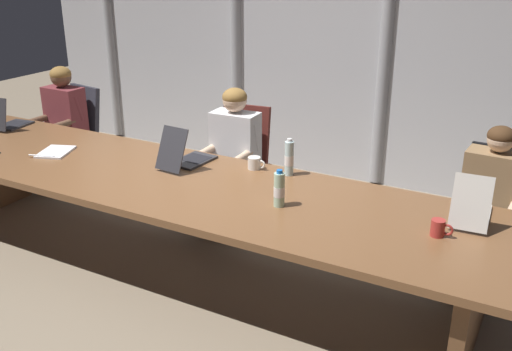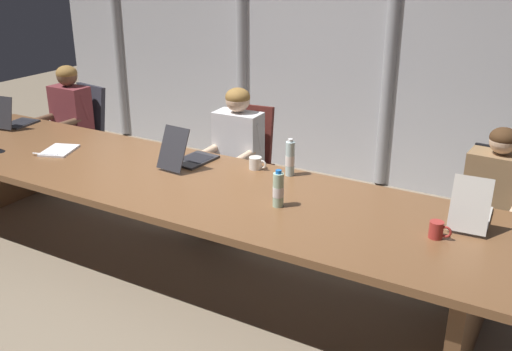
# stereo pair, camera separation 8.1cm
# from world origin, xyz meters

# --- Properties ---
(ground_plane) EXTENTS (13.63, 13.63, 0.00)m
(ground_plane) POSITION_xyz_m (0.00, 0.00, 0.00)
(ground_plane) COLOR #7F705B
(conference_table) EXTENTS (4.75, 1.17, 0.75)m
(conference_table) POSITION_xyz_m (0.00, 0.00, 0.62)
(conference_table) COLOR brown
(conference_table) RESTS_ON ground_plane
(curtain_backdrop) EXTENTS (6.81, 0.17, 2.79)m
(curtain_backdrop) POSITION_xyz_m (-0.00, 2.46, 1.40)
(curtain_backdrop) COLOR #B2B2B7
(curtain_backdrop) RESTS_ON ground_plane
(laptop_left_end) EXTENTS (0.27, 0.40, 0.30)m
(laptop_left_end) POSITION_xyz_m (-2.01, 0.30, 0.81)
(laptop_left_end) COLOR #2D2D33
(laptop_left_end) RESTS_ON conference_table
(laptop_left_mid) EXTENTS (0.26, 0.49, 0.32)m
(laptop_left_mid) POSITION_xyz_m (-0.03, 0.28, 0.81)
(laptop_left_mid) COLOR #2D2D33
(laptop_left_mid) RESTS_ON conference_table
(laptop_center) EXTENTS (0.25, 0.46, 0.33)m
(laptop_center) POSITION_xyz_m (2.01, 0.31, 0.81)
(laptop_center) COLOR beige
(laptop_center) RESTS_ON conference_table
(office_chair_left_end) EXTENTS (0.60, 0.61, 0.96)m
(office_chair_left_end) POSITION_xyz_m (-2.01, 1.05, 0.36)
(office_chair_left_end) COLOR #2D2D38
(office_chair_left_end) RESTS_ON ground_plane
(office_chair_left_mid) EXTENTS (0.60, 0.60, 0.99)m
(office_chair_left_mid) POSITION_xyz_m (-0.03, 1.05, 0.37)
(office_chair_left_mid) COLOR #511E19
(office_chair_left_mid) RESTS_ON ground_plane
(office_chair_center) EXTENTS (0.60, 0.60, 0.95)m
(office_chair_center) POSITION_xyz_m (2.05, 1.05, 0.36)
(office_chair_center) COLOR black
(office_chair_center) RESTS_ON ground_plane
(person_left_end) EXTENTS (0.41, 0.55, 1.20)m
(person_left_end) POSITION_xyz_m (-2.01, 0.90, 0.69)
(person_left_end) COLOR brown
(person_left_end) RESTS_ON ground_plane
(person_left_mid) EXTENTS (0.42, 0.56, 1.20)m
(person_left_mid) POSITION_xyz_m (-0.02, 0.90, 0.69)
(person_left_mid) COLOR silver
(person_left_mid) RESTS_ON ground_plane
(person_center) EXTENTS (0.43, 0.56, 1.17)m
(person_center) POSITION_xyz_m (2.05, 0.89, 0.66)
(person_center) COLOR olive
(person_center) RESTS_ON ground_plane
(water_bottle_primary) EXTENTS (0.07, 0.07, 0.24)m
(water_bottle_primary) POSITION_xyz_m (0.91, -0.06, 0.86)
(water_bottle_primary) COLOR #ADD1B2
(water_bottle_primary) RESTS_ON conference_table
(water_bottle_secondary) EXTENTS (0.07, 0.07, 0.27)m
(water_bottle_secondary) POSITION_xyz_m (0.74, 0.46, 0.88)
(water_bottle_secondary) COLOR silver
(water_bottle_secondary) RESTS_ON conference_table
(coffee_mug_near) EXTENTS (0.14, 0.09, 0.09)m
(coffee_mug_near) POSITION_xyz_m (0.46, 0.44, 0.80)
(coffee_mug_near) COLOR white
(coffee_mug_near) RESTS_ON conference_table
(coffee_mug_far) EXTENTS (0.13, 0.08, 0.10)m
(coffee_mug_far) POSITION_xyz_m (1.89, 0.00, 0.80)
(coffee_mug_far) COLOR #B2332D
(coffee_mug_far) RESTS_ON conference_table
(spiral_notepad) EXTENTS (0.31, 0.36, 0.03)m
(spiral_notepad) POSITION_xyz_m (-1.10, -0.00, 0.76)
(spiral_notepad) COLOR silver
(spiral_notepad) RESTS_ON conference_table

